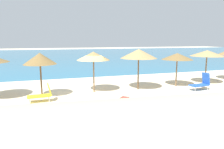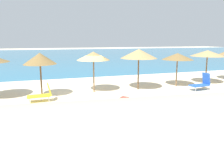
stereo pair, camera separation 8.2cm
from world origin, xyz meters
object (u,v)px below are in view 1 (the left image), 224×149
at_px(beach_umbrella_5, 139,54).
at_px(beach_umbrella_6, 177,56).
at_px(lounge_chair_0, 201,83).
at_px(beach_umbrella_4, 94,56).
at_px(cooler_box, 124,101).
at_px(lounge_chair_1, 42,94).
at_px(beach_umbrella_3, 40,59).
at_px(beach_umbrella_7, 207,53).

height_order(beach_umbrella_5, beach_umbrella_6, beach_umbrella_5).
relative_size(beach_umbrella_6, lounge_chair_0, 1.74).
distance_m(beach_umbrella_4, cooler_box, 4.03).
bearing_deg(lounge_chair_0, cooler_box, 97.56).
xyz_separation_m(beach_umbrella_4, lounge_chair_1, (-3.32, -1.31, -2.01)).
xyz_separation_m(beach_umbrella_3, lounge_chair_1, (0.05, -1.00, -1.95)).
bearing_deg(beach_umbrella_6, beach_umbrella_7, 2.05).
bearing_deg(cooler_box, beach_umbrella_3, 147.03).
xyz_separation_m(beach_umbrella_4, cooler_box, (1.02, -3.17, -2.27)).
bearing_deg(beach_umbrella_4, beach_umbrella_7, -0.27).
bearing_deg(beach_umbrella_6, beach_umbrella_3, -179.00).
xyz_separation_m(beach_umbrella_5, lounge_chair_0, (4.21, -1.52, -2.06)).
relative_size(beach_umbrella_5, lounge_chair_0, 1.98).
bearing_deg(beach_umbrella_5, cooler_box, -126.21).
bearing_deg(beach_umbrella_7, cooler_box, -159.18).
bearing_deg(beach_umbrella_3, cooler_box, -32.97).
bearing_deg(beach_umbrella_5, lounge_chair_1, -170.34).
bearing_deg(lounge_chair_1, beach_umbrella_6, -85.66).
xyz_separation_m(beach_umbrella_6, lounge_chair_0, (0.99, -1.58, -1.79)).
relative_size(beach_umbrella_4, beach_umbrella_7, 1.02).
height_order(lounge_chair_0, cooler_box, lounge_chair_0).
height_order(beach_umbrella_5, lounge_chair_0, beach_umbrella_5).
relative_size(beach_umbrella_5, lounge_chair_1, 2.13).
distance_m(beach_umbrella_4, beach_umbrella_7, 9.24).
relative_size(lounge_chair_1, cooler_box, 3.27).
relative_size(beach_umbrella_4, lounge_chair_0, 1.88).
xyz_separation_m(beach_umbrella_5, beach_umbrella_7, (6.05, 0.16, -0.10)).
bearing_deg(beach_umbrella_7, beach_umbrella_6, -177.95).
bearing_deg(beach_umbrella_5, beach_umbrella_4, 176.36).
bearing_deg(cooler_box, lounge_chair_1, 156.86).
distance_m(beach_umbrella_4, beach_umbrella_5, 3.20).
distance_m(beach_umbrella_5, beach_umbrella_6, 3.23).
bearing_deg(beach_umbrella_5, beach_umbrella_7, 1.52).
distance_m(beach_umbrella_5, cooler_box, 4.37).
bearing_deg(cooler_box, beach_umbrella_5, 53.79).
xyz_separation_m(beach_umbrella_4, lounge_chair_0, (7.40, -1.72, -1.96)).
bearing_deg(lounge_chair_0, beach_umbrella_7, -52.82).
height_order(beach_umbrella_4, lounge_chair_1, beach_umbrella_4).
bearing_deg(beach_umbrella_4, beach_umbrella_5, -3.64).
bearing_deg(cooler_box, beach_umbrella_7, 20.82).
bearing_deg(lounge_chair_0, beach_umbrella_4, 71.69).
height_order(beach_umbrella_5, lounge_chair_1, beach_umbrella_5).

